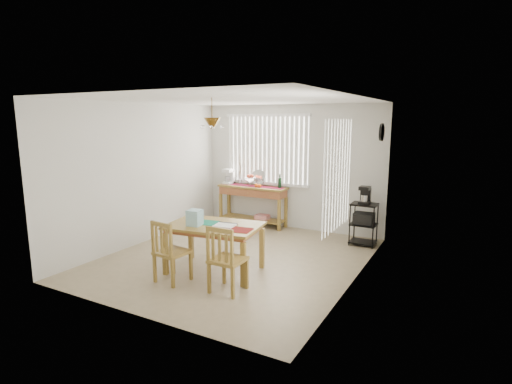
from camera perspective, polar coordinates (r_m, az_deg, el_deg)
The scene contains 10 objects.
ground at distance 6.80m, azimuth -3.00°, elevation -9.45°, with size 4.00×4.50×0.01m, color gray.
room_shell at distance 6.44m, azimuth -3.05°, elevation 4.94°, with size 4.20×4.70×2.70m.
sideboard at distance 8.68m, azimuth -0.43°, elevation -0.56°, with size 1.54×0.43×0.87m.
sideboard_items at distance 8.77m, azimuth -1.94°, elevation 1.88°, with size 1.47×0.36×0.66m.
wire_cart at distance 7.61m, azimuth 15.13°, elevation -3.90°, with size 0.46×0.37×0.78m.
cart_items at distance 7.52m, azimuth 15.31°, elevation -0.48°, with size 0.18×0.22×0.32m.
dining_table at distance 6.08m, azimuth -5.99°, elevation -5.40°, with size 1.49×1.07×0.74m.
table_items at distance 5.99m, azimuth -7.67°, elevation -3.96°, with size 1.11×0.49×0.24m.
chair_left at distance 5.84m, azimuth -12.16°, elevation -8.38°, with size 0.46×0.46×0.91m.
chair_right at distance 5.40m, azimuth -4.28°, elevation -9.63°, with size 0.43×0.43×0.93m.
Camera 1 is at (3.36, -5.44, 2.30)m, focal length 28.00 mm.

